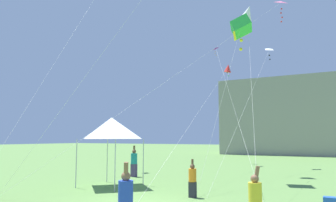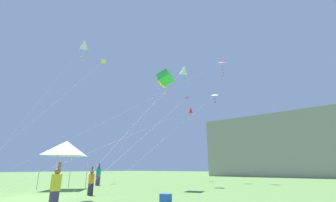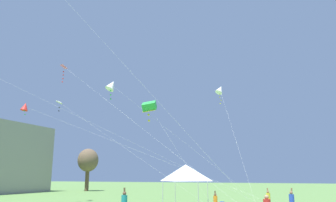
{
  "view_description": "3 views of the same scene",
  "coord_description": "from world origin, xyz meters",
  "views": [
    {
      "loc": [
        7.4,
        -10.87,
        2.67
      ],
      "look_at": [
        -4.06,
        10.24,
        5.36
      ],
      "focal_mm": 35.0,
      "sensor_mm": 36.0,
      "label": 1
    },
    {
      "loc": [
        14.23,
        -5.81,
        1.59
      ],
      "look_at": [
        0.98,
        10.87,
        8.01
      ],
      "focal_mm": 24.0,
      "sensor_mm": 36.0,
      "label": 2
    },
    {
      "loc": [
        -27.7,
        -3.91,
        3.02
      ],
      "look_at": [
        1.21,
        7.24,
        10.06
      ],
      "focal_mm": 35.0,
      "sensor_mm": 36.0,
      "label": 3
    }
  ],
  "objects": [
    {
      "name": "festival_tent",
      "position": [
        -4.15,
        3.77,
        3.19
      ],
      "size": [
        2.89,
        2.89,
        3.79
      ],
      "color": "#B7B7BC",
      "rests_on": "ground"
    },
    {
      "name": "person_yellow_shirt",
      "position": [
        5.02,
        -1.24,
        0.9
      ],
      "size": [
        0.38,
        0.38,
        1.86
      ],
      "rotation": [
        0.0,
        0.0,
        6.24
      ],
      "color": "#473860",
      "rests_on": "ground"
    },
    {
      "name": "kite_green_box_3",
      "position": [
        1.77,
        9.47,
        9.78
      ],
      "size": [
        1.63,
        7.35,
        10.5
      ],
      "color": "silver",
      "rests_on": "ground"
    },
    {
      "name": "kite_purple_delta_4",
      "position": [
        -4.67,
        22.48,
        12.15
      ],
      "size": [
        10.94,
        25.13,
        12.92
      ],
      "color": "silver",
      "rests_on": "ground"
    },
    {
      "name": "kite_white_diamond_0",
      "position": [
        1.15,
        13.58,
        12.26
      ],
      "size": [
        4.79,
        15.57,
        13.0
      ],
      "color": "silver",
      "rests_on": "ground"
    },
    {
      "name": "person_blue_shirt",
      "position": [
        1.98,
        -3.33,
        0.97
      ],
      "size": [
        0.41,
        0.41,
        2.0
      ],
      "rotation": [
        0.0,
        0.0,
        4.93
      ],
      "color": "#282833",
      "rests_on": "ground"
    },
    {
      "name": "kite_white_delta_6",
      "position": [
        1.42,
        20.26,
        10.92
      ],
      "size": [
        0.97,
        17.86,
        11.36
      ],
      "color": "silver",
      "rests_on": "ground"
    },
    {
      "name": "person_teal_shirt",
      "position": [
        -5.54,
        8.07,
        1.03
      ],
      "size": [
        0.44,
        0.44,
        2.12
      ],
      "rotation": [
        0.0,
        0.0,
        0.68
      ],
      "color": "#473860",
      "rests_on": "ground"
    },
    {
      "name": "kite_pink_delta_5",
      "position": [
        2.47,
        20.88,
        15.47
      ],
      "size": [
        9.1,
        23.55,
        15.98
      ],
      "color": "silver",
      "rests_on": "ground"
    },
    {
      "name": "cooler_box",
      "position": [
        6.72,
        3.45,
        0.2
      ],
      "size": [
        0.49,
        0.38,
        0.4
      ],
      "primitive_type": "cube",
      "color": "blue",
      "rests_on": "ground"
    },
    {
      "name": "kite_red_diamond_7",
      "position": [
        -2.91,
        20.99,
        9.71
      ],
      "size": [
        5.36,
        25.29,
        10.22
      ],
      "color": "silver",
      "rests_on": "ground"
    },
    {
      "name": "person_orange_shirt",
      "position": [
        1.21,
        2.85,
        0.83
      ],
      "size": [
        0.35,
        0.35,
        1.7
      ],
      "rotation": [
        0.0,
        0.0,
        2.92
      ],
      "color": "#282833",
      "rests_on": "ground"
    }
  ]
}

